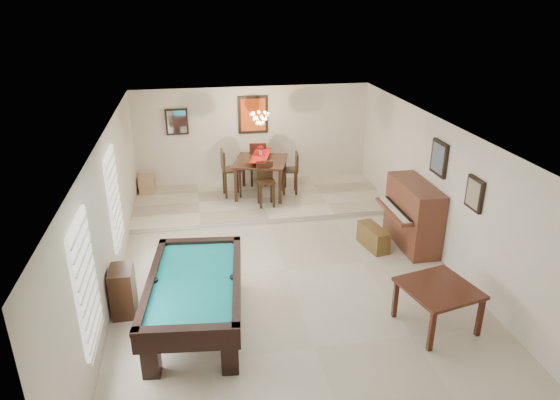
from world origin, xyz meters
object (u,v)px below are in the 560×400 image
object	(u,v)px
flower_vase	(261,150)
dining_chair_north	(258,163)
dining_chair_west	(232,173)
dining_chair_east	(290,173)
dining_table	(261,175)
square_table	(437,306)
apothecary_chest	(123,291)
upright_piano	(406,215)
chandelier	(260,114)
piano_bench	(373,237)
corner_bench	(147,184)
dining_chair_south	(266,185)
pool_table	(196,304)

from	to	relation	value
flower_vase	dining_chair_north	world-z (taller)	flower_vase
dining_chair_west	dining_chair_east	xyz separation A→B (m)	(1.42, -0.07, -0.07)
dining_chair_west	dining_table	bearing A→B (deg)	-98.79
square_table	flower_vase	size ratio (longest dim) A/B	4.01
apothecary_chest	flower_vase	world-z (taller)	flower_vase
square_table	dining_table	xyz separation A→B (m)	(-1.90, 5.54, 0.27)
dining_table	dining_chair_east	size ratio (longest dim) A/B	1.17
upright_piano	dining_chair_east	bearing A→B (deg)	121.66
upright_piano	chandelier	bearing A→B (deg)	133.89
square_table	dining_chair_east	distance (m)	5.65
piano_bench	apothecary_chest	xyz separation A→B (m)	(-4.67, -1.41, 0.18)
square_table	flower_vase	bearing A→B (deg)	108.92
flower_vase	upright_piano	bearing A→B (deg)	-49.49
piano_bench	flower_vase	size ratio (longest dim) A/B	3.17
piano_bench	dining_chair_east	world-z (taller)	dining_chair_east
dining_chair_west	corner_bench	xyz separation A→B (m)	(-2.08, 0.64, -0.38)
dining_chair_north	piano_bench	bearing A→B (deg)	122.83
chandelier	dining_chair_north	bearing A→B (deg)	85.94
piano_bench	dining_chair_north	size ratio (longest dim) A/B	0.69
apothecary_chest	dining_chair_west	bearing A→B (deg)	64.35
piano_bench	square_table	bearing A→B (deg)	-88.89
dining_chair_north	dining_chair_east	bearing A→B (deg)	138.81
upright_piano	dining_chair_south	size ratio (longest dim) A/B	1.52
piano_bench	dining_chair_north	distance (m)	4.11
square_table	flower_vase	world-z (taller)	flower_vase
apothecary_chest	dining_chair_north	bearing A→B (deg)	60.62
upright_piano	dining_chair_south	bearing A→B (deg)	138.30
dining_chair_west	chandelier	distance (m)	1.67
piano_bench	dining_chair_east	xyz separation A→B (m)	(-1.14, 2.91, 0.42)
pool_table	piano_bench	world-z (taller)	pool_table
square_table	apothecary_chest	world-z (taller)	apothecary_chest
apothecary_chest	corner_bench	world-z (taller)	apothecary_chest
pool_table	square_table	xyz separation A→B (m)	(3.59, -0.61, -0.07)
square_table	chandelier	size ratio (longest dim) A/B	1.68
dining_table	square_table	bearing A→B (deg)	-71.08
square_table	dining_chair_east	xyz separation A→B (m)	(-1.19, 5.52, 0.29)
pool_table	corner_bench	bearing A→B (deg)	106.96
piano_bench	chandelier	bearing A→B (deg)	125.53
piano_bench	dining_chair_west	size ratio (longest dim) A/B	0.68
square_table	dining_chair_north	size ratio (longest dim) A/B	0.87
pool_table	apothecary_chest	bearing A→B (deg)	158.40
dining_chair_west	chandelier	world-z (taller)	chandelier
square_table	corner_bench	bearing A→B (deg)	126.99
dining_table	flower_vase	world-z (taller)	flower_vase
apothecary_chest	square_table	bearing A→B (deg)	-14.21
dining_chair_west	dining_chair_east	size ratio (longest dim) A/B	1.13
corner_bench	piano_bench	bearing A→B (deg)	-37.94
flower_vase	dining_chair_south	size ratio (longest dim) A/B	0.24
dining_chair_south	chandelier	xyz separation A→B (m)	(-0.06, 0.43, 1.56)
dining_table	chandelier	bearing A→B (deg)	-98.38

